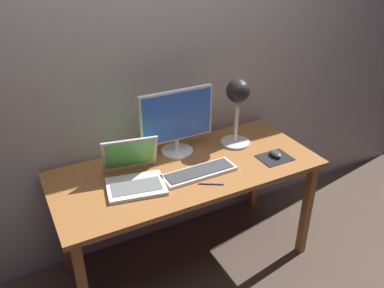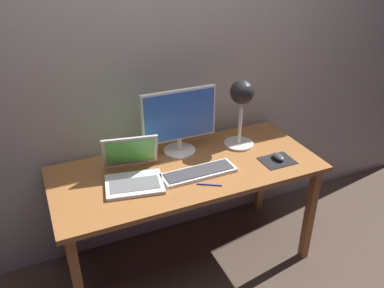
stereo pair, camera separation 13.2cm
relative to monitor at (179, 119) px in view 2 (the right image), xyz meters
The scene contains 10 objects.
ground_plane 0.99m from the monitor, 98.63° to the right, with size 4.80×4.80×0.00m, color #47382D.
back_wall 0.39m from the monitor, 97.87° to the left, with size 4.80×0.06×2.60m, color #A8A099.
desk 0.36m from the monitor, 98.63° to the right, with size 1.60×0.70×0.74m.
monitor is the anchor object (origin of this frame).
keyboard_main 0.36m from the monitor, 89.66° to the right, with size 0.44×0.15×0.03m.
laptop 0.43m from the monitor, 153.74° to the right, with size 0.37×0.39×0.24m.
desk_lamp 0.41m from the monitor, 10.18° to the right, with size 0.19×0.19×0.45m.
mousepad 0.65m from the monitor, 34.48° to the right, with size 0.20×0.16×0.00m, color black.
mouse 0.65m from the monitor, 32.97° to the right, with size 0.06×0.10×0.03m, color #38383A.
pen 0.47m from the monitor, 88.93° to the right, with size 0.01×0.01×0.14m, color #2633A5.
Camera 2 is at (-0.78, -1.85, 1.98)m, focal length 36.90 mm.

